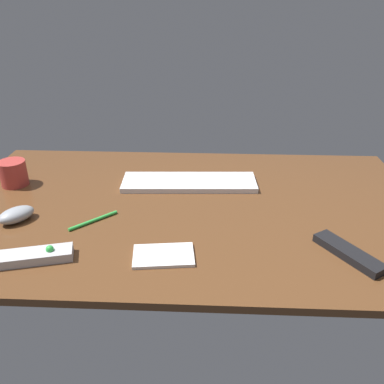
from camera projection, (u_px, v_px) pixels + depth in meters
The scene contains 8 objects.
desk at pixel (187, 208), 120.06cm from camera, with size 140.00×84.00×2.00cm, color brown.
keyboard at pixel (191, 182), 131.53cm from camera, with size 42.98×13.02×1.68cm, color white.
computer_mouse at pixel (16, 215), 110.64cm from camera, with size 9.87×5.93×3.87cm, color #999EA5.
media_remote at pixel (34, 256), 94.87cm from camera, with size 18.58×9.57×3.56cm.
tv_remote at pixel (349, 253), 96.38cm from camera, with size 18.28×4.73×1.99cm, color black.
coffee_mug at pixel (13, 173), 130.19cm from camera, with size 8.48×8.48×8.13cm, color #B23833.
notepad at pixel (164, 255), 96.44cm from camera, with size 14.41×9.14×0.80cm, color white.
pen at pixel (93, 221), 110.76cm from camera, with size 0.92×0.92×14.59cm, color green.
Camera 1 is at (6.49, -104.82, 59.39)cm, focal length 38.00 mm.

